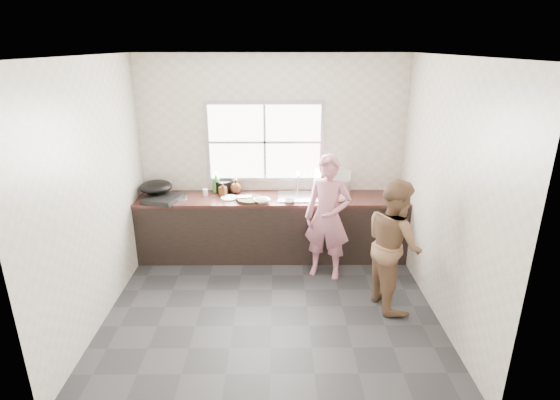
{
  "coord_description": "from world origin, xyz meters",
  "views": [
    {
      "loc": [
        0.07,
        -4.24,
        2.81
      ],
      "look_at": [
        0.1,
        0.65,
        1.05
      ],
      "focal_mm": 28.0,
      "sensor_mm": 36.0,
      "label": 1
    }
  ],
  "objects_px": {
    "bowl_crabs": "(338,198)",
    "bottle_green": "(216,182)",
    "bowl_held": "(290,201)",
    "wok": "(156,187)",
    "dish_rack": "(332,180)",
    "black_pot": "(223,186)",
    "glass_jar": "(205,192)",
    "bowl_mince": "(262,201)",
    "burner": "(163,199)",
    "cutting_board": "(250,199)",
    "person_side": "(394,244)",
    "plate_food": "(229,198)",
    "pot_lid_left": "(178,198)",
    "bottle_brown_tall": "(223,190)",
    "bottle_brown_short": "(236,186)",
    "woman": "(328,221)",
    "pot_lid_right": "(179,198)"
  },
  "relations": [
    {
      "from": "pot_lid_left",
      "to": "person_side",
      "type": "bearing_deg",
      "value": -24.18
    },
    {
      "from": "cutting_board",
      "to": "plate_food",
      "type": "bearing_deg",
      "value": 164.16
    },
    {
      "from": "bowl_crabs",
      "to": "bottle_green",
      "type": "distance_m",
      "value": 1.69
    },
    {
      "from": "bottle_green",
      "to": "pot_lid_right",
      "type": "xyz_separation_m",
      "value": [
        -0.47,
        -0.27,
        -0.14
      ]
    },
    {
      "from": "plate_food",
      "to": "wok",
      "type": "height_order",
      "value": "wok"
    },
    {
      "from": "woman",
      "to": "bottle_brown_short",
      "type": "bearing_deg",
      "value": 166.7
    },
    {
      "from": "bowl_mince",
      "to": "burner",
      "type": "xyz_separation_m",
      "value": [
        -1.3,
        0.07,
        0.0
      ]
    },
    {
      "from": "bottle_brown_tall",
      "to": "bowl_crabs",
      "type": "bearing_deg",
      "value": -6.96
    },
    {
      "from": "bottle_green",
      "to": "wok",
      "type": "relative_size",
      "value": 0.66
    },
    {
      "from": "glass_jar",
      "to": "wok",
      "type": "bearing_deg",
      "value": -176.02
    },
    {
      "from": "person_side",
      "to": "cutting_board",
      "type": "relative_size",
      "value": 4.16
    },
    {
      "from": "bowl_mince",
      "to": "bottle_brown_short",
      "type": "distance_m",
      "value": 0.55
    },
    {
      "from": "plate_food",
      "to": "dish_rack",
      "type": "bearing_deg",
      "value": 11.31
    },
    {
      "from": "plate_food",
      "to": "dish_rack",
      "type": "height_order",
      "value": "dish_rack"
    },
    {
      "from": "cutting_board",
      "to": "pot_lid_right",
      "type": "height_order",
      "value": "cutting_board"
    },
    {
      "from": "bowl_crabs",
      "to": "glass_jar",
      "type": "height_order",
      "value": "glass_jar"
    },
    {
      "from": "black_pot",
      "to": "bowl_crabs",
      "type": "bearing_deg",
      "value": -13.16
    },
    {
      "from": "bottle_brown_short",
      "to": "bowl_crabs",
      "type": "bearing_deg",
      "value": -13.19
    },
    {
      "from": "woman",
      "to": "bowl_crabs",
      "type": "relative_size",
      "value": 7.69
    },
    {
      "from": "person_side",
      "to": "dish_rack",
      "type": "xyz_separation_m",
      "value": [
        -0.52,
        1.44,
        0.28
      ]
    },
    {
      "from": "bowl_mince",
      "to": "bottle_brown_tall",
      "type": "relative_size",
      "value": 1.22
    },
    {
      "from": "bowl_held",
      "to": "bottle_brown_short",
      "type": "bearing_deg",
      "value": 151.38
    },
    {
      "from": "woman",
      "to": "black_pot",
      "type": "height_order",
      "value": "woman"
    },
    {
      "from": "woman",
      "to": "bowl_held",
      "type": "distance_m",
      "value": 0.59
    },
    {
      "from": "burner",
      "to": "wok",
      "type": "relative_size",
      "value": 0.96
    },
    {
      "from": "cutting_board",
      "to": "pot_lid_left",
      "type": "distance_m",
      "value": 0.97
    },
    {
      "from": "person_side",
      "to": "glass_jar",
      "type": "xyz_separation_m",
      "value": [
        -2.25,
        1.28,
        0.17
      ]
    },
    {
      "from": "black_pot",
      "to": "pot_lid_left",
      "type": "distance_m",
      "value": 0.64
    },
    {
      "from": "burner",
      "to": "pot_lid_right",
      "type": "bearing_deg",
      "value": 25.44
    },
    {
      "from": "black_pot",
      "to": "dish_rack",
      "type": "bearing_deg",
      "value": 0.0
    },
    {
      "from": "bowl_crabs",
      "to": "cutting_board",
      "type": "bearing_deg",
      "value": 179.73
    },
    {
      "from": "dish_rack",
      "to": "pot_lid_left",
      "type": "bearing_deg",
      "value": 172.52
    },
    {
      "from": "dish_rack",
      "to": "cutting_board",
      "type": "bearing_deg",
      "value": -177.05
    },
    {
      "from": "bowl_crabs",
      "to": "wok",
      "type": "height_order",
      "value": "wok"
    },
    {
      "from": "person_side",
      "to": "plate_food",
      "type": "height_order",
      "value": "person_side"
    },
    {
      "from": "woman",
      "to": "pot_lid_left",
      "type": "distance_m",
      "value": 2.02
    },
    {
      "from": "pot_lid_right",
      "to": "woman",
      "type": "bearing_deg",
      "value": -14.69
    },
    {
      "from": "black_pot",
      "to": "bottle_brown_short",
      "type": "distance_m",
      "value": 0.18
    },
    {
      "from": "bottle_green",
      "to": "bottle_brown_short",
      "type": "distance_m",
      "value": 0.28
    },
    {
      "from": "person_side",
      "to": "black_pot",
      "type": "bearing_deg",
      "value": 42.65
    },
    {
      "from": "pot_lid_left",
      "to": "plate_food",
      "type": "bearing_deg",
      "value": -0.81
    },
    {
      "from": "cutting_board",
      "to": "bowl_crabs",
      "type": "bearing_deg",
      "value": -0.27
    },
    {
      "from": "bottle_brown_tall",
      "to": "pot_lid_right",
      "type": "height_order",
      "value": "bottle_brown_tall"
    },
    {
      "from": "bowl_held",
      "to": "wok",
      "type": "bearing_deg",
      "value": 172.48
    },
    {
      "from": "person_side",
      "to": "plate_food",
      "type": "bearing_deg",
      "value": 46.85
    },
    {
      "from": "glass_jar",
      "to": "pot_lid_left",
      "type": "bearing_deg",
      "value": -162.54
    },
    {
      "from": "dish_rack",
      "to": "bowl_crabs",
      "type": "bearing_deg",
      "value": -96.68
    },
    {
      "from": "burner",
      "to": "black_pot",
      "type": "bearing_deg",
      "value": 26.16
    },
    {
      "from": "cutting_board",
      "to": "bowl_held",
      "type": "relative_size",
      "value": 2.09
    },
    {
      "from": "pot_lid_left",
      "to": "pot_lid_right",
      "type": "distance_m",
      "value": 0.02
    }
  ]
}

